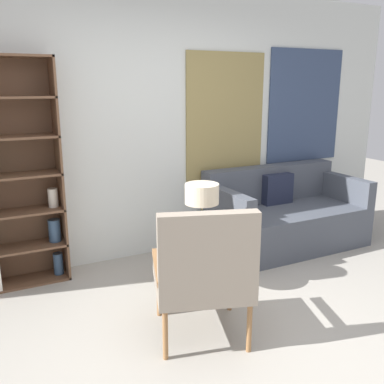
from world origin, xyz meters
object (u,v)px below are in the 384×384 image
armchair (204,270)px  side_table (204,236)px  couch (284,217)px  table_lamp (202,204)px

armchair → side_table: armchair is taller
armchair → side_table: bearing=61.6°
couch → side_table: size_ratio=3.18×
couch → side_table: 1.41m
armchair → table_lamp: (0.39, 0.76, 0.21)m
couch → armchair: bearing=-143.1°
side_table → armchair: bearing=-118.4°
couch → table_lamp: table_lamp is taller
table_lamp → side_table: bearing=-10.6°
couch → side_table: (-1.30, -0.52, 0.16)m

